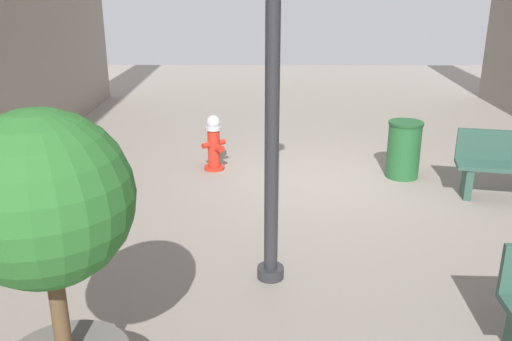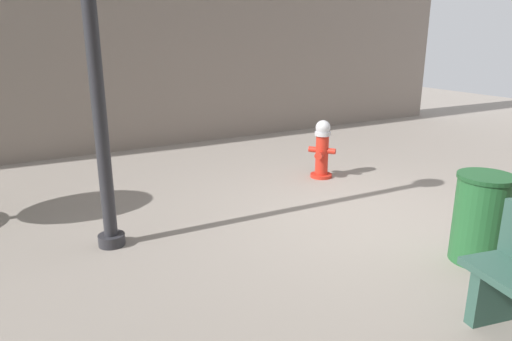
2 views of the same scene
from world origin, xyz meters
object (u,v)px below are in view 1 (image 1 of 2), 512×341
(planter_tree, at_px, (51,250))
(trash_bin, at_px, (404,149))
(fire_hydrant, at_px, (214,143))
(street_lamp, at_px, (273,25))

(planter_tree, distance_m, trash_bin, 6.28)
(fire_hydrant, relative_size, street_lamp, 0.22)
(planter_tree, bearing_deg, fire_hydrant, -95.83)
(fire_hydrant, height_order, planter_tree, planter_tree)
(fire_hydrant, height_order, trash_bin, fire_hydrant)
(street_lamp, xyz_separation_m, trash_bin, (-2.12, -3.09, -2.12))
(fire_hydrant, relative_size, planter_tree, 0.40)
(fire_hydrant, distance_m, trash_bin, 3.00)
(fire_hydrant, bearing_deg, street_lamp, 104.15)
(planter_tree, bearing_deg, street_lamp, -125.04)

